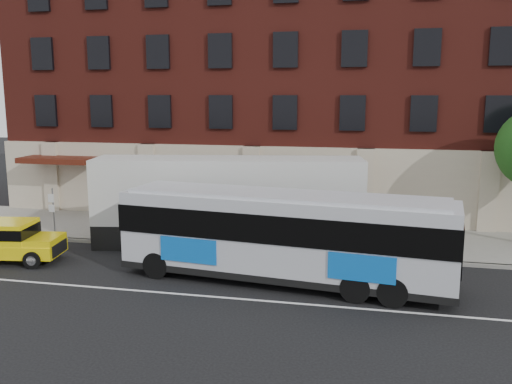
% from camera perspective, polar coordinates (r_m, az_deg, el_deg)
% --- Properties ---
extents(ground, '(120.00, 120.00, 0.00)m').
position_cam_1_polar(ground, '(19.31, -8.23, -11.00)').
color(ground, black).
rests_on(ground, ground).
extents(sidewalk, '(60.00, 6.00, 0.15)m').
position_cam_1_polar(sidewalk, '(27.49, -1.68, -4.26)').
color(sidewalk, '#9B978D').
rests_on(sidewalk, ground).
extents(kerb, '(60.00, 0.25, 0.15)m').
position_cam_1_polar(kerb, '(24.69, -3.36, -5.96)').
color(kerb, '#9B978D').
rests_on(kerb, ground).
extents(lane_line, '(60.00, 0.12, 0.01)m').
position_cam_1_polar(lane_line, '(19.74, -7.72, -10.48)').
color(lane_line, white).
rests_on(lane_line, ground).
extents(building, '(30.00, 12.10, 15.00)m').
position_cam_1_polar(building, '(34.36, 1.48, 11.29)').
color(building, '#5D1D16').
rests_on(building, sidewalk).
extents(sign_pole, '(0.30, 0.20, 2.50)m').
position_cam_1_polar(sign_pole, '(27.94, -20.35, -1.77)').
color(sign_pole, slate).
rests_on(sign_pole, ground).
extents(city_bus, '(12.55, 4.09, 3.38)m').
position_cam_1_polar(city_bus, '(20.25, 2.91, -4.35)').
color(city_bus, silver).
rests_on(city_bus, ground).
extents(yellow_suv, '(4.63, 2.48, 1.73)m').
position_cam_1_polar(yellow_suv, '(25.22, -24.71, -4.41)').
color(yellow_suv, yellow).
rests_on(yellow_suv, ground).
extents(shipping_container, '(12.42, 4.55, 4.06)m').
position_cam_1_polar(shipping_container, '(25.19, -2.86, -1.10)').
color(shipping_container, black).
rests_on(shipping_container, ground).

